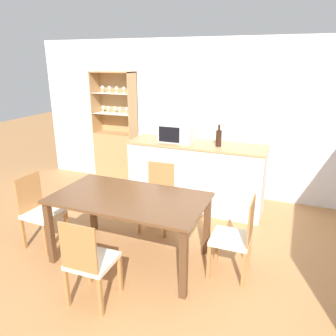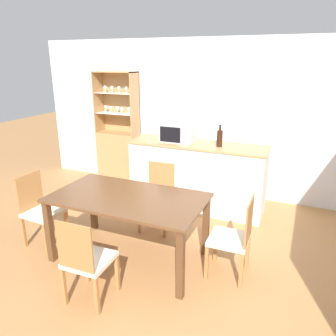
% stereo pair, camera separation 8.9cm
% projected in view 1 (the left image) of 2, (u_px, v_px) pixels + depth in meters
% --- Properties ---
extents(ground_plane, '(18.00, 18.00, 0.00)m').
position_uv_depth(ground_plane, '(154.00, 279.00, 3.48)').
color(ground_plane, '#B27A47').
extents(wall_back, '(6.80, 0.06, 2.55)m').
position_uv_depth(wall_back, '(218.00, 119.00, 5.39)').
color(wall_back, silver).
rests_on(wall_back, ground_plane).
extents(kitchen_counter, '(2.06, 0.62, 1.03)m').
position_uv_depth(kitchen_counter, '(196.00, 176.00, 5.04)').
color(kitchen_counter, silver).
rests_on(kitchen_counter, ground_plane).
extents(display_cabinet, '(0.77, 0.33, 2.02)m').
position_uv_depth(display_cabinet, '(117.00, 150.00, 6.08)').
color(display_cabinet, tan).
rests_on(display_cabinet, ground_plane).
extents(dining_table, '(1.70, 0.95, 0.77)m').
position_uv_depth(dining_table, '(129.00, 205.00, 3.65)').
color(dining_table, brown).
rests_on(dining_table, ground_plane).
extents(dining_chair_head_far, '(0.43, 0.43, 0.89)m').
position_uv_depth(dining_chair_head_far, '(158.00, 197.00, 4.41)').
color(dining_chair_head_far, beige).
rests_on(dining_chair_head_far, ground_plane).
extents(dining_chair_side_right_far, '(0.41, 0.41, 0.89)m').
position_uv_depth(dining_chair_side_right_far, '(235.00, 237.00, 3.43)').
color(dining_chair_side_right_far, beige).
rests_on(dining_chair_side_right_far, ground_plane).
extents(dining_chair_head_near, '(0.41, 0.41, 0.89)m').
position_uv_depth(dining_chair_head_near, '(90.00, 261.00, 3.02)').
color(dining_chair_head_near, beige).
rests_on(dining_chair_head_near, ground_plane).
extents(dining_chair_side_left_near, '(0.42, 0.42, 0.89)m').
position_uv_depth(dining_chair_side_left_near, '(40.00, 211.00, 4.01)').
color(dining_chair_side_left_near, beige).
rests_on(dining_chair_side_left_near, ground_plane).
extents(microwave, '(0.51, 0.36, 0.27)m').
position_uv_depth(microwave, '(178.00, 133.00, 4.96)').
color(microwave, '#B7BABF').
rests_on(microwave, kitchen_counter).
extents(wine_bottle, '(0.08, 0.08, 0.32)m').
position_uv_depth(wine_bottle, '(219.00, 138.00, 4.67)').
color(wine_bottle, black).
rests_on(wine_bottle, kitchen_counter).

